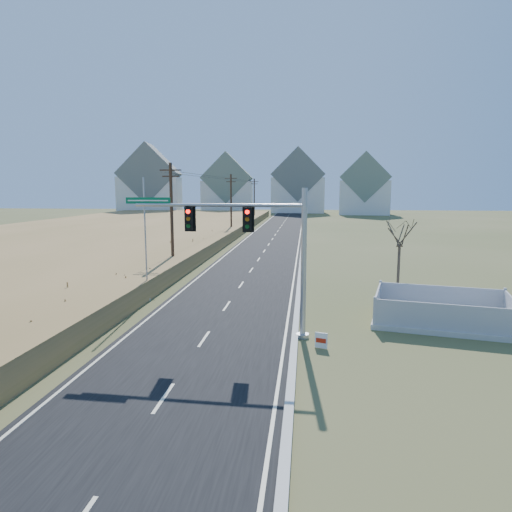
{
  "coord_description": "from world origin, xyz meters",
  "views": [
    {
      "loc": [
        4.6,
        -21.77,
        6.9
      ],
      "look_at": [
        1.99,
        1.75,
        3.4
      ],
      "focal_mm": 32.0,
      "sensor_mm": 36.0,
      "label": 1
    }
  ],
  "objects_px": {
    "flagpole": "(146,253)",
    "bare_tree": "(400,231)",
    "fence_enclosure": "(441,318)",
    "open_sign": "(321,340)",
    "traffic_signal_mast": "(263,246)"
  },
  "relations": [
    {
      "from": "open_sign",
      "to": "flagpole",
      "type": "distance_m",
      "value": 13.13
    },
    {
      "from": "bare_tree",
      "to": "open_sign",
      "type": "bearing_deg",
      "value": -119.2
    },
    {
      "from": "bare_tree",
      "to": "fence_enclosure",
      "type": "bearing_deg",
      "value": -71.38
    },
    {
      "from": "fence_enclosure",
      "to": "traffic_signal_mast",
      "type": "bearing_deg",
      "value": -149.01
    },
    {
      "from": "flagpole",
      "to": "traffic_signal_mast",
      "type": "bearing_deg",
      "value": -37.7
    },
    {
      "from": "flagpole",
      "to": "bare_tree",
      "type": "distance_m",
      "value": 15.45
    },
    {
      "from": "flagpole",
      "to": "bare_tree",
      "type": "bearing_deg",
      "value": 4.67
    },
    {
      "from": "traffic_signal_mast",
      "to": "bare_tree",
      "type": "distance_m",
      "value": 10.48
    },
    {
      "from": "open_sign",
      "to": "bare_tree",
      "type": "distance_m",
      "value": 10.75
    },
    {
      "from": "open_sign",
      "to": "flagpole",
      "type": "height_order",
      "value": "flagpole"
    },
    {
      "from": "fence_enclosure",
      "to": "bare_tree",
      "type": "bearing_deg",
      "value": 120.88
    },
    {
      "from": "traffic_signal_mast",
      "to": "flagpole",
      "type": "height_order",
      "value": "flagpole"
    },
    {
      "from": "traffic_signal_mast",
      "to": "bare_tree",
      "type": "height_order",
      "value": "traffic_signal_mast"
    },
    {
      "from": "flagpole",
      "to": "bare_tree",
      "type": "xyz_separation_m",
      "value": [
        15.34,
        1.25,
        1.34
      ]
    },
    {
      "from": "bare_tree",
      "to": "traffic_signal_mast",
      "type": "bearing_deg",
      "value": -136.02
    }
  ]
}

